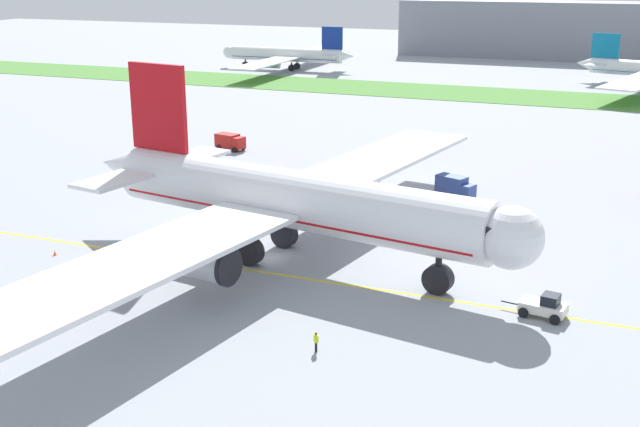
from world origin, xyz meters
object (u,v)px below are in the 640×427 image
at_px(traffic_cone_near_nose, 55,252).
at_px(service_truck_baggage_loader, 230,141).
at_px(ground_crew_wingwalker_port, 316,340).
at_px(pushback_tug, 544,306).
at_px(ground_crew_marshaller_front, 60,294).
at_px(parked_airliner_far_left, 288,55).
at_px(ground_crew_wingwalker_starboard, 182,264).
at_px(airliner_foreground, 288,200).
at_px(service_truck_fuel_bowser, 455,187).

distance_m(traffic_cone_near_nose, service_truck_baggage_loader, 51.48).
xyz_separation_m(ground_crew_wingwalker_port, service_truck_baggage_loader, (-39.98, 61.17, 0.48)).
relative_size(pushback_tug, service_truck_baggage_loader, 1.10).
bearing_deg(traffic_cone_near_nose, ground_crew_marshaller_front, -48.49).
xyz_separation_m(pushback_tug, traffic_cone_near_nose, (-49.60, -3.25, -0.71)).
bearing_deg(ground_crew_wingwalker_port, service_truck_baggage_loader, 123.17).
distance_m(ground_crew_marshaller_front, traffic_cone_near_nose, 13.40).
height_order(pushback_tug, traffic_cone_near_nose, pushback_tug).
bearing_deg(service_truck_baggage_loader, parked_airliner_far_left, 108.80).
bearing_deg(ground_crew_wingwalker_starboard, traffic_cone_near_nose, -177.67).
bearing_deg(traffic_cone_near_nose, service_truck_baggage_loader, 97.00).
bearing_deg(airliner_foreground, ground_crew_wingwalker_starboard, -139.59).
bearing_deg(parked_airliner_far_left, service_truck_fuel_bowser, -56.88).
bearing_deg(parked_airliner_far_left, ground_crew_wingwalker_port, -65.32).
bearing_deg(parked_airliner_far_left, traffic_cone_near_nose, -75.06).
bearing_deg(traffic_cone_near_nose, airliner_foreground, 18.31).
bearing_deg(ground_crew_wingwalker_starboard, parked_airliner_far_left, 110.21).
xyz_separation_m(ground_crew_wingwalker_port, service_truck_fuel_bowser, (0.63, 46.64, 0.59)).
distance_m(pushback_tug, service_truck_fuel_bowser, 36.64).
bearing_deg(ground_crew_wingwalker_port, service_truck_fuel_bowser, 89.23).
bearing_deg(airliner_foreground, service_truck_fuel_bowser, 69.32).
bearing_deg(ground_crew_wingwalker_port, pushback_tug, 40.00).
distance_m(ground_crew_wingwalker_port, traffic_cone_near_nose, 35.19).
height_order(pushback_tug, ground_crew_marshaller_front, pushback_tug).
height_order(service_truck_baggage_loader, service_truck_fuel_bowser, service_truck_fuel_bowser).
height_order(ground_crew_wingwalker_port, parked_airliner_far_left, parked_airliner_far_left).
height_order(pushback_tug, ground_crew_wingwalker_starboard, pushback_tug).
xyz_separation_m(service_truck_fuel_bowser, parked_airliner_far_left, (-74.58, 114.32, 2.70)).
bearing_deg(ground_crew_marshaller_front, airliner_foreground, 50.62).
xyz_separation_m(ground_crew_marshaller_front, service_truck_fuel_bowser, (25.47, 46.57, 0.61)).
bearing_deg(airliner_foreground, parked_airliner_far_left, 114.00).
bearing_deg(ground_crew_wingwalker_port, ground_crew_wingwalker_starboard, 150.15).
height_order(airliner_foreground, ground_crew_wingwalker_starboard, airliner_foreground).
distance_m(service_truck_baggage_loader, service_truck_fuel_bowser, 43.13).
xyz_separation_m(ground_crew_wingwalker_starboard, parked_airliner_far_left, (-55.31, 150.26, 3.33)).
bearing_deg(ground_crew_marshaller_front, pushback_tug, 18.04).
xyz_separation_m(airliner_foreground, service_truck_fuel_bowser, (10.87, 28.78, -4.88)).
bearing_deg(service_truck_fuel_bowser, airliner_foreground, -110.68).
xyz_separation_m(pushback_tug, service_truck_fuel_bowser, (-15.26, 33.30, 0.60)).
relative_size(service_truck_fuel_bowser, parked_airliner_far_left, 0.08).
height_order(airliner_foreground, ground_crew_wingwalker_port, airliner_foreground).
relative_size(ground_crew_wingwalker_starboard, service_truck_baggage_loader, 0.30).
relative_size(ground_crew_wingwalker_port, ground_crew_marshaller_front, 1.03).
xyz_separation_m(ground_crew_wingwalker_starboard, service_truck_baggage_loader, (-21.34, 50.47, 0.51)).
height_order(pushback_tug, parked_airliner_far_left, parked_airliner_far_left).
bearing_deg(pushback_tug, ground_crew_marshaller_front, -161.96).
distance_m(ground_crew_marshaller_front, service_truck_fuel_bowser, 53.08).
distance_m(ground_crew_wingwalker_port, ground_crew_wingwalker_starboard, 21.50).
xyz_separation_m(pushback_tug, ground_crew_wingwalker_port, (-15.89, -13.33, 0.01)).
bearing_deg(traffic_cone_near_nose, service_truck_fuel_bowser, 46.79).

